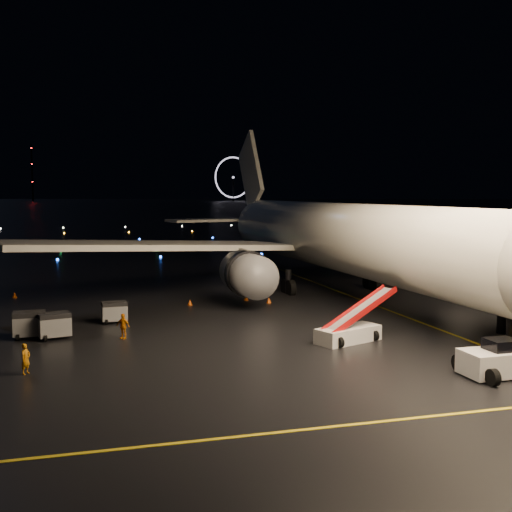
# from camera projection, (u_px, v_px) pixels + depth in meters

# --- Properties ---
(ground) EXTENTS (2000.00, 2000.00, 0.00)m
(ground) POSITION_uv_depth(u_px,v_px,m) (103.00, 212.00, 324.50)
(ground) COLOR black
(ground) RESTS_ON ground
(lane_centre) EXTENTS (0.25, 80.00, 0.02)m
(lane_centre) POSITION_uv_depth(u_px,v_px,m) (380.00, 307.00, 54.62)
(lane_centre) COLOR gold
(lane_centre) RESTS_ON ground
(lane_cross) EXTENTS (60.00, 0.25, 0.02)m
(lane_cross) POSITION_uv_depth(u_px,v_px,m) (280.00, 432.00, 26.10)
(lane_cross) COLOR gold
(lane_cross) RESTS_ON ground
(airliner) EXTENTS (65.86, 62.75, 18.15)m
(airliner) POSITION_uv_depth(u_px,v_px,m) (325.00, 199.00, 63.96)
(airliner) COLOR white
(airliner) RESTS_ON ground
(pushback_tug) EXTENTS (4.21, 2.25, 1.99)m
(pushback_tug) POSITION_uv_depth(u_px,v_px,m) (501.00, 357.00, 34.12)
(pushback_tug) COLOR silver
(pushback_tug) RESTS_ON ground
(belt_loader) EXTENTS (6.81, 4.09, 3.20)m
(belt_loader) POSITION_uv_depth(u_px,v_px,m) (348.00, 318.00, 41.78)
(belt_loader) COLOR silver
(belt_loader) RESTS_ON ground
(crew_a) EXTENTS (0.69, 0.73, 1.68)m
(crew_a) POSITION_uv_depth(u_px,v_px,m) (26.00, 359.00, 34.43)
(crew_a) COLOR orange
(crew_a) RESTS_ON ground
(crew_c) EXTENTS (1.04, 0.95, 1.71)m
(crew_c) POSITION_uv_depth(u_px,v_px,m) (123.00, 326.00, 42.79)
(crew_c) COLOR orange
(crew_c) RESTS_ON ground
(safety_cone_0) EXTENTS (0.55, 0.55, 0.50)m
(safety_cone_0) POSITION_uv_depth(u_px,v_px,m) (269.00, 300.00, 56.75)
(safety_cone_0) COLOR #E4540E
(safety_cone_0) RESTS_ON ground
(safety_cone_1) EXTENTS (0.50, 0.50, 0.52)m
(safety_cone_1) POSITION_uv_depth(u_px,v_px,m) (246.00, 297.00, 58.15)
(safety_cone_1) COLOR #E4540E
(safety_cone_1) RESTS_ON ground
(safety_cone_2) EXTENTS (0.50, 0.50, 0.50)m
(safety_cone_2) POSITION_uv_depth(u_px,v_px,m) (190.00, 302.00, 55.65)
(safety_cone_2) COLOR #E4540E
(safety_cone_2) RESTS_ON ground
(safety_cone_3) EXTENTS (0.54, 0.54, 0.54)m
(safety_cone_3) POSITION_uv_depth(u_px,v_px,m) (15.00, 295.00, 59.50)
(safety_cone_3) COLOR #E4540E
(safety_cone_3) RESTS_ON ground
(ferris_wheel) EXTENTS (49.33, 16.80, 52.00)m
(ferris_wheel) POSITION_uv_depth(u_px,v_px,m) (233.00, 179.00, 770.04)
(ferris_wheel) COLOR black
(ferris_wheel) RESTS_ON ground
(radio_mast) EXTENTS (1.80, 1.80, 64.00)m
(radio_mast) POSITION_uv_depth(u_px,v_px,m) (32.00, 173.00, 726.88)
(radio_mast) COLOR black
(radio_mast) RESTS_ON ground
(taxiway_lights) EXTENTS (164.00, 92.00, 0.36)m
(taxiway_lights) POSITION_uv_depth(u_px,v_px,m) (138.00, 237.00, 138.58)
(taxiway_lights) COLOR black
(taxiway_lights) RESTS_ON ground
(baggage_cart_0) EXTENTS (1.92, 1.41, 1.57)m
(baggage_cart_0) POSITION_uv_depth(u_px,v_px,m) (114.00, 312.00, 48.17)
(baggage_cart_0) COLOR gray
(baggage_cart_0) RESTS_ON ground
(baggage_cart_1) EXTENTS (2.32, 1.88, 1.73)m
(baggage_cart_1) POSITION_uv_depth(u_px,v_px,m) (54.00, 326.00, 42.85)
(baggage_cart_1) COLOR gray
(baggage_cart_1) RESTS_ON ground
(baggage_cart_2) EXTENTS (2.15, 1.54, 1.78)m
(baggage_cart_2) POSITION_uv_depth(u_px,v_px,m) (29.00, 325.00, 43.03)
(baggage_cart_2) COLOR gray
(baggage_cart_2) RESTS_ON ground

